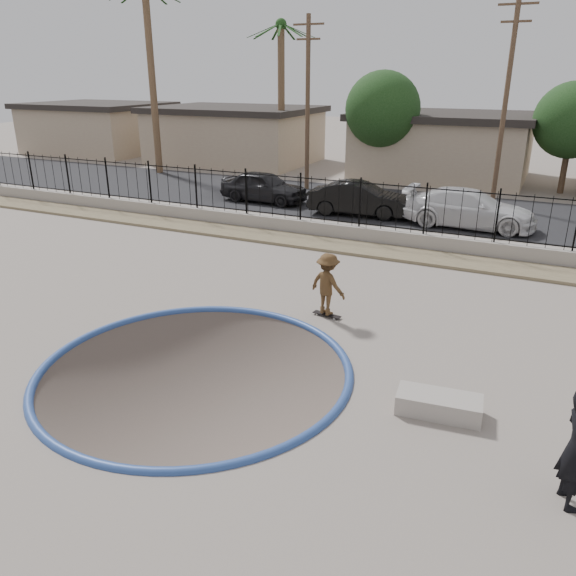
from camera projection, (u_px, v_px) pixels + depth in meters
The scene contains 22 objects.
ground at pixel (370, 256), 23.85m from camera, with size 120.00×120.00×2.20m, color slate.
bowl_pit at pixel (195, 370), 12.49m from camera, with size 6.84×6.84×1.80m, color #493D38, non-canonical shape.
coping_ring at pixel (195, 370), 12.49m from camera, with size 7.04×7.04×0.20m, color #2A4789.
rock_strip at pixel (349, 247), 21.07m from camera, with size 42.00×1.60×0.11m, color #877758.
retaining_wall at pixel (359, 234), 21.91m from camera, with size 42.00×0.45×0.60m, color #9E948B.
fence at pixel (360, 204), 21.48m from camera, with size 40.00×0.04×1.80m.
street at pixel (402, 206), 27.67m from camera, with size 90.00×8.00×0.04m, color black.
house_west_far at pixel (98, 127), 46.14m from camera, with size 10.60×8.60×3.90m.
house_west at pixel (235, 134), 40.96m from camera, with size 11.60×8.60×3.90m.
house_center at pixel (443, 145), 34.98m from camera, with size 10.60×8.60×3.90m.
palm_left at pixel (149, 41), 34.12m from camera, with size 2.30×2.30×11.30m.
palm_mid at pixel (281, 64), 35.16m from camera, with size 2.30×2.30×9.30m.
utility_pole_left at pixel (308, 102), 30.06m from camera, with size 1.70×0.24×9.00m.
utility_pole_mid at pixel (506, 101), 25.98m from camera, with size 1.70×0.24×9.50m.
street_tree_left at pixel (383, 109), 32.42m from camera, with size 4.32×4.32×6.36m.
street_tree_mid at pixel (573, 120), 29.41m from camera, with size 3.96×3.96×5.83m.
skater at pixel (328, 288), 14.94m from camera, with size 1.09×0.63×1.69m, color brown.
skateboard at pixel (327, 315), 15.22m from camera, with size 0.82×0.32×0.07m.
concrete_ledge at pixel (439, 405), 10.84m from camera, with size 1.60×0.70×0.40m, color #9F968D.
car_a at pixel (264, 187), 28.34m from camera, with size 1.81×4.49×1.53m, color black.
car_b at pixel (359, 199), 25.63m from camera, with size 1.60×4.60×1.51m, color black.
car_c at pixel (469, 208), 23.69m from camera, with size 2.21×5.43×1.58m, color silver.
Camera 1 is at (6.56, -10.06, 6.20)m, focal length 35.00 mm.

